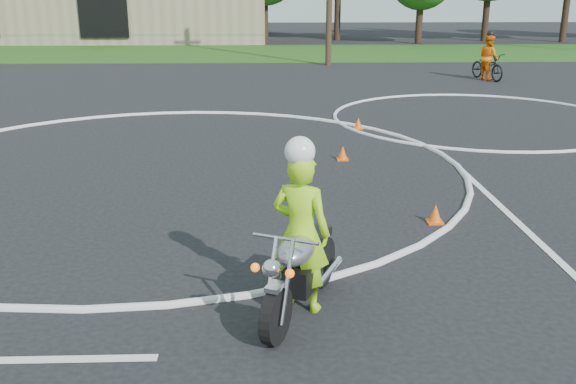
{
  "coord_description": "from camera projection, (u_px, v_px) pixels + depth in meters",
  "views": [
    {
      "loc": [
        2.11,
        -9.58,
        3.5
      ],
      "look_at": [
        2.35,
        -2.07,
        1.1
      ],
      "focal_mm": 40.0,
      "sensor_mm": 36.0,
      "label": 1
    }
  ],
  "objects": [
    {
      "name": "ground",
      "position": [
        135.0,
        220.0,
        10.12
      ],
      "size": [
        120.0,
        120.0,
        0.0
      ],
      "primitive_type": "plane",
      "color": "black",
      "rests_on": "ground"
    },
    {
      "name": "grass_strip",
      "position": [
        229.0,
        53.0,
        35.82
      ],
      "size": [
        120.0,
        10.0,
        0.02
      ],
      "primitive_type": "cube",
      "color": "#1E4714",
      "rests_on": "ground"
    },
    {
      "name": "course_markings",
      "position": [
        270.0,
        151.0,
        14.33
      ],
      "size": [
        19.05,
        19.05,
        0.12
      ],
      "color": "silver",
      "rests_on": "ground"
    },
    {
      "name": "primary_motorcycle",
      "position": [
        300.0,
        270.0,
        7.07
      ],
      "size": [
        1.09,
        1.94,
        1.08
      ],
      "rotation": [
        0.0,
        0.0,
        -0.42
      ],
      "color": "black",
      "rests_on": "ground"
    },
    {
      "name": "rider_primary_grp",
      "position": [
        301.0,
        228.0,
        7.07
      ],
      "size": [
        0.79,
        0.67,
        2.01
      ],
      "rotation": [
        0.0,
        0.0,
        -0.42
      ],
      "color": "#A3EE19",
      "rests_on": "ground"
    },
    {
      "name": "rider_second_grp",
      "position": [
        488.0,
        63.0,
        25.31
      ],
      "size": [
        1.24,
        2.1,
        1.91
      ],
      "rotation": [
        0.0,
        0.0,
        0.3
      ],
      "color": "black",
      "rests_on": "ground"
    },
    {
      "name": "traffic_cones",
      "position": [
        353.0,
        149.0,
        13.97
      ],
      "size": [
        22.73,
        8.05,
        0.3
      ],
      "color": "#FF5C0D",
      "rests_on": "ground"
    }
  ]
}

